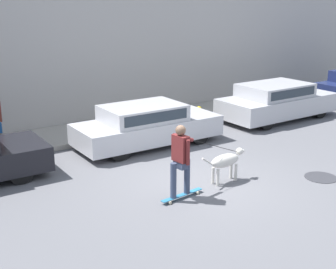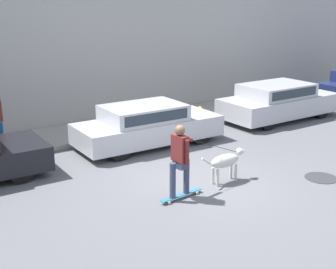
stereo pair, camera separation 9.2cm
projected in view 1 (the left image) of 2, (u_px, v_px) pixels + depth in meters
The scene contains 9 objects.
ground_plane at pixel (197, 184), 10.84m from camera, with size 36.00×36.00×0.00m, color slate.
back_wall at pixel (76, 36), 15.02m from camera, with size 32.00×0.30×5.93m.
sidewalk_curb at pixel (97, 130), 14.90m from camera, with size 30.00×2.07×0.15m.
parked_car_1 at pixel (147, 126), 13.49m from camera, with size 4.30×1.76×1.22m.
parked_car_2 at pixel (277, 101), 16.41m from camera, with size 4.37×1.83×1.27m.
dog at pixel (226, 161), 10.84m from camera, with size 1.28×0.33×0.76m.
skateboarder at pixel (181, 157), 9.80m from camera, with size 2.37×0.54×1.65m.
manhole_cover at pixel (321, 177), 11.24m from camera, with size 0.77×0.77×0.01m.
fire_hydrant at pixel (199, 116), 15.50m from camera, with size 0.18×0.18×0.70m.
Camera 1 is at (-6.26, -7.90, 4.20)m, focal length 50.00 mm.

